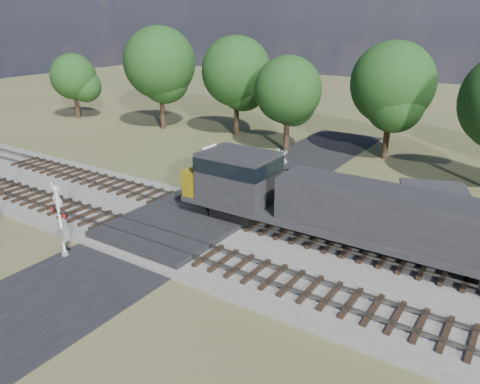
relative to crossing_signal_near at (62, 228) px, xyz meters
The scene contains 10 objects.
ground 6.78m from the crossing_signal_near, 63.89° to the left, with size 160.00×160.00×0.00m, color #48552D.
ballast_bed 14.46m from the crossing_signal_near, 26.32° to the left, with size 140.00×10.00×0.30m, color gray.
road 6.77m from the crossing_signal_near, 63.89° to the left, with size 7.00×60.00×0.08m, color black.
crossing_panel 7.14m from the crossing_signal_near, 65.69° to the left, with size 7.00×9.00×0.62m, color #262628.
track_near 7.27m from the crossing_signal_near, 32.83° to the left, with size 140.00×2.60×0.33m.
track_far 10.80m from the crossing_signal_near, 55.93° to the left, with size 140.00×2.60×0.33m.
crossing_signal_near is the anchor object (origin of this frame).
crossing_signal_far 15.15m from the crossing_signal_near, 68.04° to the left, with size 1.49×0.41×3.74m.
equipment_shed 21.63m from the crossing_signal_near, 42.73° to the left, with size 4.93×4.93×2.63m.
treeline 28.04m from the crossing_signal_near, 74.26° to the left, with size 82.87×11.55×11.50m.
Camera 1 is at (17.63, -19.65, 12.44)m, focal length 35.00 mm.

